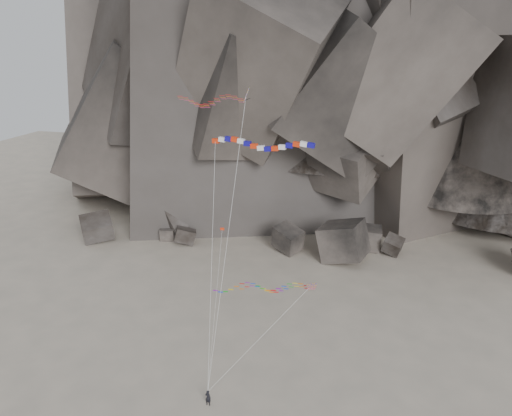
% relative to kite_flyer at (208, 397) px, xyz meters
% --- Properties ---
extents(ground, '(260.00, 260.00, 0.00)m').
position_rel_kite_flyer_xyz_m(ground, '(2.12, 8.54, -1.08)').
color(ground, '#AA9B89').
rests_on(ground, ground).
extents(headland, '(110.00, 70.00, 84.00)m').
position_rel_kite_flyer_xyz_m(headland, '(2.12, 78.54, 40.92)').
color(headland, '#574E47').
rests_on(headland, ground).
extents(boulder_field, '(86.45, 16.24, 9.05)m').
position_rel_kite_flyer_xyz_m(boulder_field, '(2.16, 42.58, 1.37)').
color(boulder_field, '#47423F').
rests_on(boulder_field, ground).
extents(kite_flyer, '(0.81, 0.59, 2.15)m').
position_rel_kite_flyer_xyz_m(kite_flyer, '(0.00, 0.00, 0.00)').
color(kite_flyer, black).
rests_on(kite_flyer, ground).
extents(delta_kite, '(9.35, 10.95, 31.34)m').
position_rel_kite_flyer_xyz_m(delta_kite, '(-2.88, 10.42, 30.39)').
color(delta_kite, red).
rests_on(delta_kite, ground).
extents(banner_kite, '(12.36, 13.74, 25.35)m').
position_rel_kite_flyer_xyz_m(banner_kite, '(2.60, 12.63, 25.30)').
color(banner_kite, red).
rests_on(banner_kite, ground).
extents(parafoil_kite, '(12.83, 11.40, 8.80)m').
position_rel_kite_flyer_xyz_m(parafoil_kite, '(2.98, 10.32, 8.44)').
color(parafoil_kite, gold).
rests_on(parafoil_kite, ground).
extents(pennant_kite, '(2.09, 11.30, 14.60)m').
position_rel_kite_flyer_xyz_m(pennant_kite, '(-1.41, 8.49, 11.58)').
color(pennant_kite, red).
rests_on(pennant_kite, ground).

